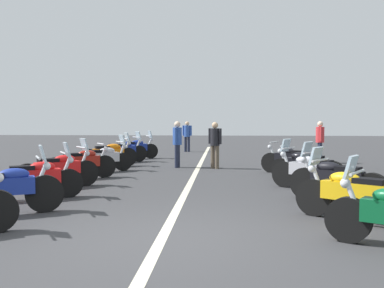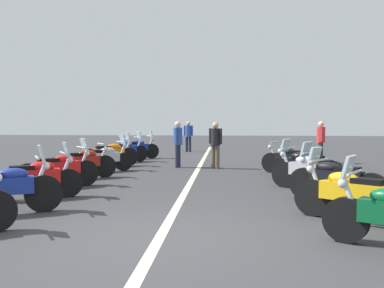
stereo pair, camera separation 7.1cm
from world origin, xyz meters
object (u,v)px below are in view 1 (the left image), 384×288
Objects in this scene: motorcycle_right_row_4 at (306,165)px; bystander_2 at (187,134)px; motorcycle_right_row_1 at (353,194)px; motorcycle_left_row_2 at (35,178)px; bystander_3 at (177,141)px; motorcycle_right_row_3 at (312,171)px; motorcycle_left_row_8 at (134,148)px; motorcycle_left_row_7 at (122,151)px; bystander_1 at (215,142)px; motorcycle_right_row_5 at (291,159)px; bystander_0 at (320,139)px; motorcycle_left_row_5 at (103,158)px; motorcycle_left_row_3 at (59,169)px; motorcycle_right_row_2 at (336,179)px; motorcycle_left_row_1 at (5,188)px; motorcycle_left_row_4 at (82,163)px; motorcycle_left_row_6 at (109,154)px.

bystander_2 reaches higher than motorcycle_right_row_4.
motorcycle_right_row_4 is at bearing -53.93° from motorcycle_right_row_1.
bystander_3 is (6.29, -2.33, 0.49)m from motorcycle_left_row_2.
motorcycle_right_row_4 is (1.44, -0.13, -0.02)m from motorcycle_right_row_3.
motorcycle_left_row_7 is at bearing -122.10° from motorcycle_left_row_8.
motorcycle_right_row_5 is at bearing -85.77° from bystander_1.
bystander_0 is at bearing -150.76° from bystander_3.
bystander_2 is at bearing 39.36° from motorcycle_left_row_8.
motorcycle_left_row_5 is 1.00× the size of motorcycle_right_row_1.
motorcycle_left_row_3 is at bearing 37.47° from motorcycle_right_row_3.
motorcycle_left_row_7 is 0.99× the size of motorcycle_right_row_5.
motorcycle_right_row_3 is 1.13× the size of bystander_1.
bystander_3 is at bearing 19.33° from bystander_2.
bystander_0 is (0.38, -7.71, 0.48)m from motorcycle_left_row_7.
motorcycle_left_row_2 reaches higher than motorcycle_right_row_5.
motorcycle_left_row_2 is 7.83m from motorcycle_left_row_7.
motorcycle_left_row_3 is 1.06× the size of bystander_1.
motorcycle_right_row_1 is 1.01× the size of motorcycle_right_row_2.
motorcycle_left_row_7 is (9.28, 0.13, -0.01)m from motorcycle_left_row_1.
bystander_1 is (4.52, -3.75, 0.46)m from motorcycle_left_row_3.
bystander_3 reaches higher than motorcycle_left_row_1.
motorcycle_right_row_3 reaches higher than motorcycle_right_row_4.
motorcycle_right_row_5 is at bearing 17.81° from motorcycle_left_row_1.
motorcycle_left_row_8 is (10.88, -0.02, -0.01)m from motorcycle_left_row_1.
bystander_1 reaches higher than motorcycle_left_row_5.
motorcycle_left_row_1 is at bearing -125.87° from motorcycle_left_row_5.
motorcycle_left_row_7 is 1.13× the size of bystander_1.
motorcycle_left_row_8 reaches higher than motorcycle_left_row_4.
motorcycle_left_row_1 is at bearing 36.87° from motorcycle_right_row_1.
motorcycle_left_row_6 is at bearing -0.71° from motorcycle_right_row_3.
motorcycle_right_row_2 is (-4.66, -6.14, 0.02)m from motorcycle_left_row_5.
motorcycle_left_row_1 reaches higher than motorcycle_left_row_8.
motorcycle_left_row_2 is 3.17m from motorcycle_left_row_4.
motorcycle_left_row_2 is at bearing 68.74° from motorcycle_right_row_5.
motorcycle_left_row_8 is 1.11× the size of motorcycle_right_row_3.
motorcycle_right_row_2 is (-7.68, -6.23, 0.00)m from motorcycle_left_row_7.
motorcycle_left_row_4 is 6.33m from motorcycle_right_row_5.
motorcycle_right_row_3 is (1.54, 0.17, -0.00)m from motorcycle_right_row_2.
bystander_3 is (0.01, -2.44, 0.48)m from motorcycle_left_row_6.
motorcycle_left_row_7 is (7.83, 0.02, 0.01)m from motorcycle_left_row_2.
motorcycle_right_row_2 is at bearing 131.79° from bystander_3.
motorcycle_left_row_6 reaches higher than motorcycle_left_row_5.
motorcycle_right_row_2 is at bearing -13.74° from motorcycle_left_row_1.
bystander_0 reaches higher than motorcycle_left_row_5.
bystander_2 reaches higher than motorcycle_left_row_7.
motorcycle_right_row_5 reaches higher than motorcycle_right_row_4.
motorcycle_left_row_4 is 6.27m from motorcycle_left_row_8.
motorcycle_left_row_8 is (9.43, -0.13, 0.01)m from motorcycle_left_row_2.
motorcycle_right_row_3 is at bearing -63.76° from motorcycle_left_row_5.
motorcycle_left_row_6 is 1.09× the size of motorcycle_right_row_2.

